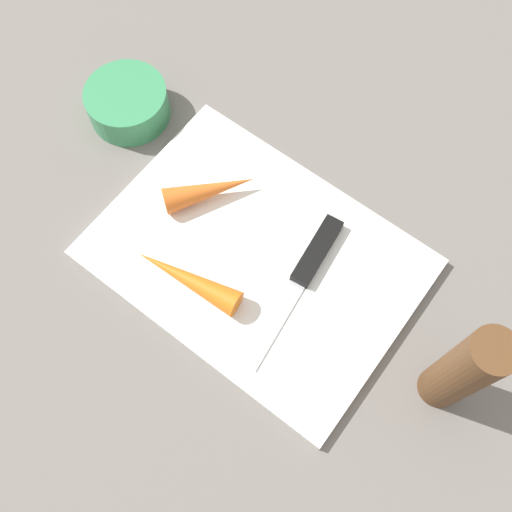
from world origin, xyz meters
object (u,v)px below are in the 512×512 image
at_px(cutting_board, 256,258).
at_px(knife, 312,260).
at_px(carrot_short, 210,190).
at_px(small_bowl, 128,103).
at_px(carrot_long, 187,278).
at_px(pepper_grinder, 463,370).

bearing_deg(cutting_board, knife, 30.19).
relative_size(carrot_short, small_bowl, 1.05).
xyz_separation_m(cutting_board, carrot_short, (-0.09, 0.03, 0.02)).
bearing_deg(knife, carrot_short, -95.50).
bearing_deg(small_bowl, carrot_short, -12.71).
height_order(carrot_long, small_bowl, small_bowl).
bearing_deg(carrot_long, cutting_board, -128.18).
bearing_deg(pepper_grinder, carrot_long, -165.53).
xyz_separation_m(knife, carrot_short, (-0.15, -0.00, 0.01)).
distance_m(carrot_short, pepper_grinder, 0.34).
height_order(cutting_board, carrot_long, carrot_long).
xyz_separation_m(carrot_short, pepper_grinder, (0.34, -0.03, 0.06)).
relative_size(cutting_board, pepper_grinder, 2.12).
distance_m(knife, carrot_long, 0.14).
bearing_deg(pepper_grinder, carrot_short, 175.24).
relative_size(cutting_board, carrot_long, 2.80).
height_order(carrot_long, pepper_grinder, pepper_grinder).
xyz_separation_m(cutting_board, knife, (0.06, 0.03, 0.01)).
bearing_deg(cutting_board, pepper_grinder, 0.20).
height_order(cutting_board, pepper_grinder, pepper_grinder).
xyz_separation_m(carrot_long, small_bowl, (-0.21, 0.14, -0.01)).
xyz_separation_m(cutting_board, carrot_long, (-0.04, -0.07, 0.02)).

